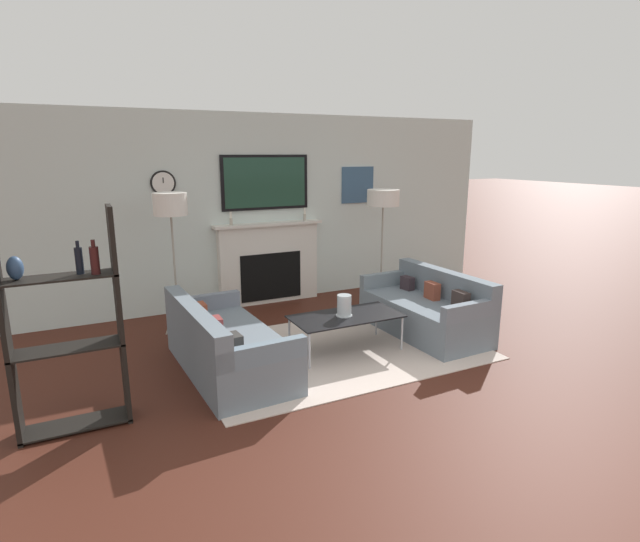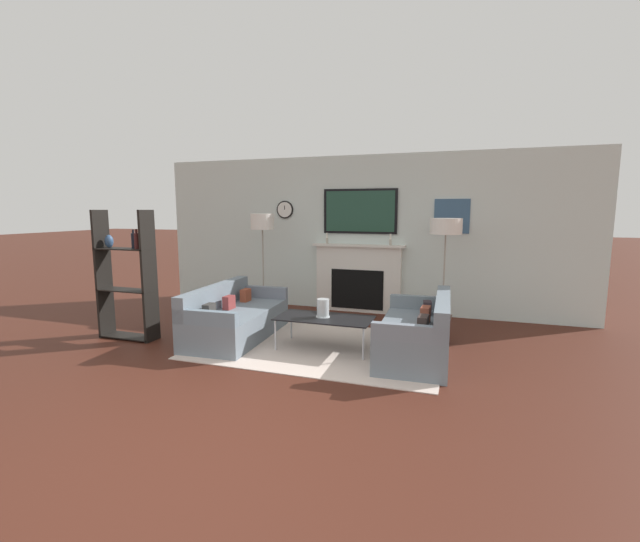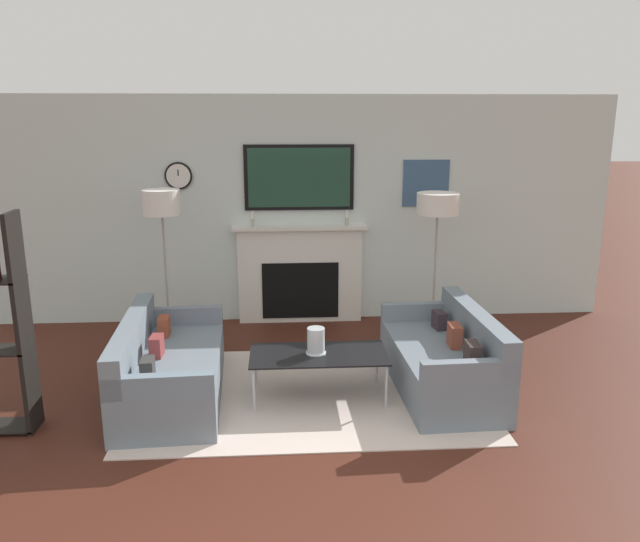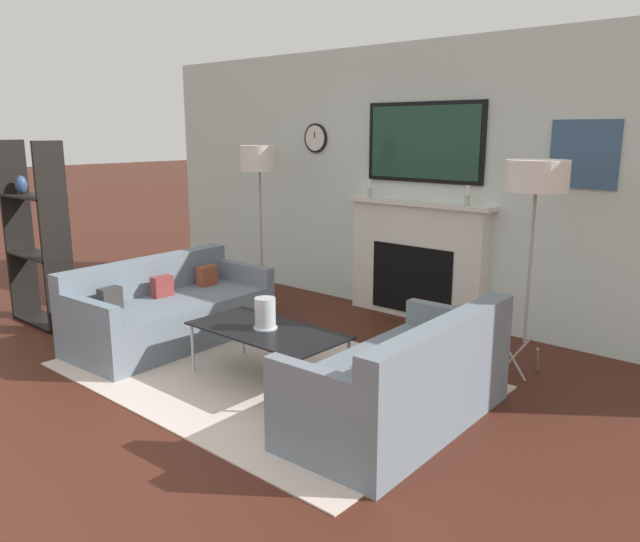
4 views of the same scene
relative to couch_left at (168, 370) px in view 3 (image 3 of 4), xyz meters
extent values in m
cube|color=silver|center=(1.26, 2.20, 1.09)|extent=(7.57, 0.07, 2.70)
cube|color=silver|center=(1.26, 2.08, 0.31)|extent=(1.49, 0.16, 1.14)
cube|color=black|center=(1.26, 2.00, 0.14)|extent=(0.92, 0.01, 0.69)
cube|color=silver|center=(1.26, 2.06, 0.90)|extent=(1.61, 0.22, 0.04)
cylinder|color=#B2AD9E|center=(0.70, 2.03, 0.97)|extent=(0.04, 0.04, 0.10)
cylinder|color=white|center=(0.70, 2.03, 1.07)|extent=(0.03, 0.03, 0.09)
cylinder|color=#B2AD9E|center=(1.81, 2.03, 0.97)|extent=(0.04, 0.04, 0.10)
cylinder|color=white|center=(1.81, 2.03, 1.07)|extent=(0.03, 0.03, 0.09)
cube|color=black|center=(1.26, 2.15, 1.49)|extent=(1.29, 0.04, 0.77)
cube|color=#1E4233|center=(1.26, 2.13, 1.49)|extent=(1.20, 0.01, 0.69)
cylinder|color=black|center=(-0.15, 2.15, 1.51)|extent=(0.32, 0.02, 0.32)
cylinder|color=silver|center=(-0.15, 2.14, 1.51)|extent=(0.28, 0.00, 0.28)
cube|color=black|center=(-0.15, 2.13, 1.55)|extent=(0.01, 0.00, 0.07)
cube|color=#365879|center=(2.78, 2.15, 1.41)|extent=(0.56, 0.02, 0.56)
cube|color=beige|center=(1.26, 0.00, -0.26)|extent=(3.12, 2.11, 0.01)
cube|color=slate|center=(0.04, 0.00, -0.06)|extent=(0.93, 1.84, 0.40)
cube|color=slate|center=(-0.29, -0.02, 0.30)|extent=(0.25, 1.80, 0.32)
cube|color=slate|center=(0.00, 0.85, 0.23)|extent=(0.84, 0.14, 0.18)
cube|color=slate|center=(0.09, -0.84, 0.23)|extent=(0.84, 0.14, 0.18)
cube|color=brown|center=(-0.11, 0.53, 0.23)|extent=(0.10, 0.19, 0.19)
cube|color=brown|center=(-0.08, 0.00, 0.23)|extent=(0.11, 0.19, 0.19)
cube|color=#32302E|center=(-0.05, -0.53, 0.23)|extent=(0.11, 0.19, 0.19)
cube|color=slate|center=(2.47, 0.00, -0.05)|extent=(0.85, 1.68, 0.42)
cube|color=slate|center=(2.79, 0.01, 0.33)|extent=(0.22, 1.65, 0.33)
cube|color=slate|center=(2.50, -0.77, 0.25)|extent=(0.80, 0.13, 0.18)
cube|color=slate|center=(2.44, 0.78, 0.25)|extent=(0.80, 0.13, 0.18)
cube|color=#362A27|center=(2.60, -0.48, 0.26)|extent=(0.11, 0.22, 0.21)
cube|color=brown|center=(2.59, 0.01, 0.26)|extent=(0.11, 0.21, 0.21)
cube|color=#31272C|center=(2.57, 0.49, 0.25)|extent=(0.12, 0.19, 0.17)
cube|color=black|center=(1.34, -0.07, 0.15)|extent=(1.22, 0.61, 0.02)
cylinder|color=#B7B7BC|center=(0.78, -0.34, -0.06)|extent=(0.02, 0.02, 0.40)
cylinder|color=#B7B7BC|center=(1.91, -0.34, -0.06)|extent=(0.02, 0.02, 0.40)
cylinder|color=#B7B7BC|center=(0.78, 0.19, -0.06)|extent=(0.02, 0.02, 0.40)
cylinder|color=#B7B7BC|center=(1.91, 0.19, -0.06)|extent=(0.02, 0.02, 0.40)
cylinder|color=silver|center=(1.32, -0.07, 0.27)|extent=(0.16, 0.16, 0.24)
cylinder|color=silver|center=(1.32, -0.07, 0.22)|extent=(0.09, 0.09, 0.13)
cylinder|color=silver|center=(1.32, -0.07, 0.16)|extent=(0.18, 0.18, 0.01)
cylinder|color=#9E998E|center=(-0.11, 1.38, -0.13)|extent=(0.09, 0.23, 0.27)
cylinder|color=#9E998E|center=(-0.29, 1.42, -0.13)|extent=(0.17, 0.19, 0.27)
cylinder|color=#9E998E|center=(-0.24, 1.24, -0.13)|extent=(0.23, 0.07, 0.27)
cylinder|color=#9E998E|center=(-0.21, 1.35, 0.59)|extent=(0.02, 0.02, 1.19)
cylinder|color=white|center=(-0.21, 1.35, 1.32)|extent=(0.39, 0.39, 0.26)
cylinder|color=#9E998E|center=(2.83, 1.38, -0.13)|extent=(0.09, 0.23, 0.27)
cylinder|color=#9E998E|center=(2.65, 1.42, -0.13)|extent=(0.17, 0.19, 0.27)
cylinder|color=#9E998E|center=(2.70, 1.24, -0.13)|extent=(0.23, 0.07, 0.27)
cylinder|color=#9E998E|center=(2.73, 1.35, 0.58)|extent=(0.02, 0.02, 1.17)
cylinder|color=white|center=(2.73, 1.35, 1.28)|extent=(0.46, 0.46, 0.23)
cube|color=black|center=(-0.98, -0.50, 0.62)|extent=(0.04, 0.28, 1.77)
camera|label=1|loc=(-1.22, -4.63, 1.90)|focal=28.00mm
camera|label=2|loc=(2.99, -5.11, 1.51)|focal=24.00mm
camera|label=3|loc=(1.02, -5.24, 2.22)|focal=35.00mm
camera|label=4|loc=(4.56, -3.15, 1.60)|focal=35.00mm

